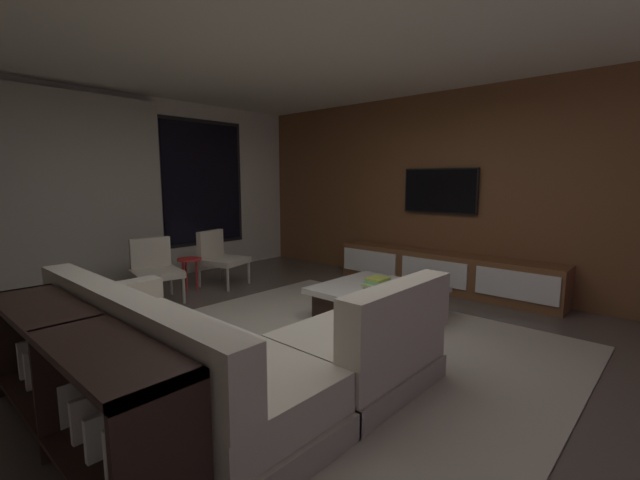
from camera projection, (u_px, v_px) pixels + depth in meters
The scene contains 14 objects.
floor at pixel (305, 353), 3.65m from camera, with size 9.20×9.20×0.00m, color #564C44.
back_wall_with_window at pixel (116, 191), 5.82m from camera, with size 6.60×0.30×2.70m.
media_wall at pixel (460, 191), 5.70m from camera, with size 0.12×7.80×2.70m.
ceiling at pixel (303, 26), 3.26m from camera, with size 8.20×8.20×0.00m, color silver.
area_rug at pixel (339, 344), 3.84m from camera, with size 3.20×3.80×0.01m, color #ADA391.
sectional_couch at pixel (226, 356), 2.90m from camera, with size 1.98×2.50×0.82m.
coffee_table at pixel (377, 303), 4.50m from camera, with size 1.16×1.16×0.36m.
book_stack_on_coffee_table at pixel (377, 283), 4.44m from camera, with size 0.27×0.22×0.11m.
accent_chair_near_window at pixel (219, 255), 5.96m from camera, with size 0.67×0.69×0.78m.
accent_chair_by_curtain at pixel (154, 267), 5.17m from camera, with size 0.64×0.65×0.78m.
side_stool at pixel (189, 265), 5.59m from camera, with size 0.32×0.32×0.46m.
media_console at pixel (444, 272), 5.68m from camera, with size 0.46×3.10×0.52m.
mounted_tv at pixel (440, 191), 5.78m from camera, with size 0.05×1.08×0.62m.
console_table_behind_couch at pixel (73, 378), 2.30m from camera, with size 0.40×2.10×0.74m.
Camera 1 is at (-2.48, -2.43, 1.51)m, focal length 23.38 mm.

